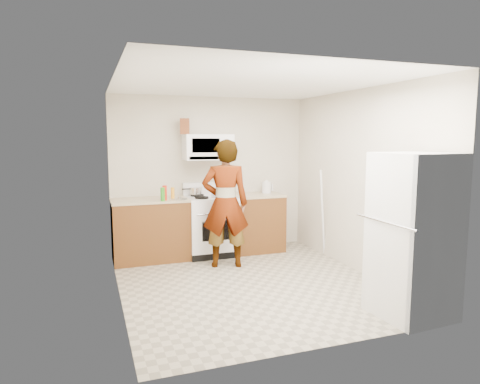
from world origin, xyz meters
name	(u,v)px	position (x,y,z in m)	size (l,w,h in m)	color
floor	(250,283)	(0.00, 0.00, 0.00)	(3.60, 3.60, 0.00)	gray
back_wall	(211,175)	(0.00, 1.79, 1.25)	(3.20, 0.02, 2.50)	beige
right_wall	(359,182)	(1.59, 0.00, 1.25)	(0.02, 3.60, 2.50)	beige
cabinet_left	(151,231)	(-1.04, 1.49, 0.45)	(1.12, 0.62, 0.90)	#5A2815
counter_left	(150,200)	(-1.04, 1.49, 0.92)	(1.14, 0.64, 0.04)	tan
cabinet_right	(256,223)	(0.68, 1.49, 0.45)	(0.80, 0.62, 0.90)	#5A2815
counter_right	(256,195)	(0.68, 1.49, 0.92)	(0.82, 0.64, 0.04)	tan
gas_range	(211,224)	(-0.10, 1.48, 0.49)	(0.76, 0.65, 1.13)	white
microwave	(208,147)	(-0.10, 1.61, 1.70)	(0.76, 0.38, 0.40)	white
person	(225,204)	(-0.07, 0.82, 0.91)	(0.67, 0.44, 1.83)	tan
fridge	(414,236)	(1.23, -1.48, 0.85)	(0.70, 0.70, 1.70)	silver
kettle	(266,188)	(0.89, 1.56, 1.03)	(0.15, 0.15, 0.18)	silver
jug	(185,126)	(-0.46, 1.61, 2.02)	(0.14, 0.14, 0.24)	brown
saucepan	(195,191)	(-0.30, 1.66, 1.01)	(0.20, 0.20, 0.11)	silver
tray	(219,196)	(0.01, 1.36, 0.96)	(0.25, 0.16, 0.05)	silver
bottle_spray	(165,193)	(-0.85, 1.29, 1.04)	(0.06, 0.06, 0.22)	red
bottle_hot_sauce	(173,193)	(-0.71, 1.43, 1.02)	(0.06, 0.06, 0.17)	orange
bottle_green_cap	(163,194)	(-0.89, 1.21, 1.03)	(0.06, 0.06, 0.20)	#237E16
pot_lid	(179,199)	(-0.62, 1.33, 0.94)	(0.24, 0.24, 0.01)	silver
broom	(323,213)	(1.51, 0.80, 0.69)	(0.03, 0.03, 1.38)	silver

